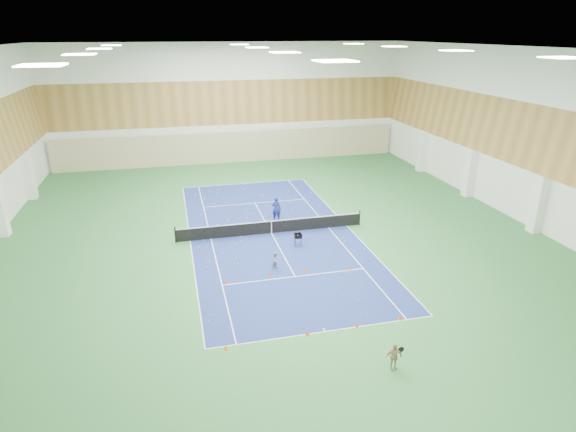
{
  "coord_description": "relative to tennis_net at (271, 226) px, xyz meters",
  "views": [
    {
      "loc": [
        -6.15,
        -29.68,
        12.95
      ],
      "look_at": [
        0.65,
        -2.08,
        2.0
      ],
      "focal_mm": 30.0,
      "sensor_mm": 36.0,
      "label": 1
    }
  ],
  "objects": [
    {
      "name": "ground",
      "position": [
        0.0,
        0.0,
        -0.55
      ],
      "size": [
        40.0,
        40.0,
        0.0
      ],
      "primitive_type": "plane",
      "color": "#2E6C37",
      "rests_on": "ground"
    },
    {
      "name": "court_surface",
      "position": [
        0.0,
        0.0,
        -0.55
      ],
      "size": [
        10.97,
        23.77,
        0.01
      ],
      "primitive_type": "cube",
      "color": "navy",
      "rests_on": "ground"
    },
    {
      "name": "cone_base_d",
      "position": [
        3.8,
        -11.79,
        -0.43
      ],
      "size": [
        0.22,
        0.22,
        0.24
      ],
      "primitive_type": "cone",
      "color": "#F04C0C",
      "rests_on": "ground"
    },
    {
      "name": "tennis_net",
      "position": [
        0.0,
        0.0,
        0.0
      ],
      "size": [
        12.8,
        0.1,
        1.1
      ],
      "primitive_type": null,
      "color": "black",
      "rests_on": "ground"
    },
    {
      "name": "cone_base_b",
      "position": [
        -0.86,
        -11.95,
        -0.44
      ],
      "size": [
        0.2,
        0.2,
        0.22
      ],
      "primitive_type": "cone",
      "color": "#F4510C",
      "rests_on": "ground"
    },
    {
      "name": "tennis_balls_scatter",
      "position": [
        0.0,
        0.0,
        -0.5
      ],
      "size": [
        10.57,
        22.77,
        0.07
      ],
      "primitive_type": null,
      "color": "#DFF229",
      "rests_on": "ground"
    },
    {
      "name": "back_curtain",
      "position": [
        0.0,
        19.75,
        1.05
      ],
      "size": [
        35.4,
        0.16,
        3.2
      ],
      "primitive_type": "cube",
      "color": "#C6B793",
      "rests_on": "ground"
    },
    {
      "name": "cone_base_a",
      "position": [
        -4.6,
        -12.1,
        -0.44
      ],
      "size": [
        0.21,
        0.21,
        0.23
      ],
      "primitive_type": "cone",
      "color": "orange",
      "rests_on": "ground"
    },
    {
      "name": "cone_svc_a",
      "position": [
        -3.88,
        -6.26,
        -0.43
      ],
      "size": [
        0.21,
        0.21,
        0.24
      ],
      "primitive_type": "cone",
      "color": "#ED490C",
      "rests_on": "ground"
    },
    {
      "name": "room_shell",
      "position": [
        0.0,
        0.0,
        5.45
      ],
      "size": [
        36.0,
        40.0,
        12.0
      ],
      "primitive_type": null,
      "color": "white",
      "rests_on": "ground"
    },
    {
      "name": "wood_cladding",
      "position": [
        0.0,
        0.0,
        7.45
      ],
      "size": [
        36.0,
        40.0,
        8.0
      ],
      "primitive_type": null,
      "color": "#AA7D3F",
      "rests_on": "room_shell"
    },
    {
      "name": "ball_cart",
      "position": [
        1.25,
        -2.34,
        -0.14
      ],
      "size": [
        0.5,
        0.5,
        0.83
      ],
      "primitive_type": null,
      "rotation": [
        0.0,
        0.0,
        -0.05
      ],
      "color": "black",
      "rests_on": "ground"
    },
    {
      "name": "ceiling_light_grid",
      "position": [
        0.0,
        0.0,
        11.37
      ],
      "size": [
        21.4,
        25.4,
        0.06
      ],
      "primitive_type": null,
      "color": "white",
      "rests_on": "room_shell"
    },
    {
      "name": "child_apron",
      "position": [
        1.9,
        -15.01,
        0.04
      ],
      "size": [
        0.71,
        0.35,
        1.18
      ],
      "primitive_type": "imported",
      "rotation": [
        0.0,
        0.0,
        -0.09
      ],
      "color": "tan",
      "rests_on": "ground"
    },
    {
      "name": "cone_base_c",
      "position": [
        1.56,
        -11.83,
        -0.44
      ],
      "size": [
        0.21,
        0.21,
        0.23
      ],
      "primitive_type": "cone",
      "color": "#FF540D",
      "rests_on": "ground"
    },
    {
      "name": "cone_svc_c",
      "position": [
        0.7,
        -6.03,
        -0.44
      ],
      "size": [
        0.21,
        0.21,
        0.23
      ],
      "primitive_type": "cone",
      "color": "#EB550C",
      "rests_on": "ground"
    },
    {
      "name": "child_court",
      "position": [
        -0.82,
        -5.14,
        -0.03
      ],
      "size": [
        0.64,
        0.62,
        1.04
      ],
      "primitive_type": "imported",
      "rotation": [
        0.0,
        0.0,
        0.62
      ],
      "color": "#9D9CA5",
      "rests_on": "ground"
    },
    {
      "name": "cone_svc_b",
      "position": [
        -1.29,
        -5.85,
        -0.46
      ],
      "size": [
        0.17,
        0.17,
        0.19
      ],
      "primitive_type": "cone",
      "color": "#E13D0B",
      "rests_on": "ground"
    },
    {
      "name": "coach",
      "position": [
        0.85,
        2.24,
        0.36
      ],
      "size": [
        0.79,
        0.68,
        1.83
      ],
      "primitive_type": "imported",
      "rotation": [
        0.0,
        0.0,
        2.71
      ],
      "color": "navy",
      "rests_on": "ground"
    },
    {
      "name": "cone_svc_d",
      "position": [
        3.18,
        -6.62,
        -0.44
      ],
      "size": [
        0.21,
        0.21,
        0.23
      ],
      "primitive_type": "cone",
      "color": "#FF640D",
      "rests_on": "ground"
    }
  ]
}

